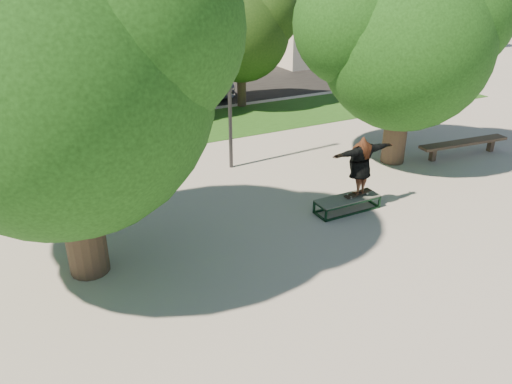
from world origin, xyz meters
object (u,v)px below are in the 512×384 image
car_silver_a (42,90)px  car_dark (11,106)px  tree_right (403,35)px  bystander (83,240)px  grind_box (347,204)px  bench (464,144)px  tree_left (50,65)px  lamppost (229,70)px  car_silver_b (201,77)px  car_grey (78,87)px

car_silver_a → car_dark: bearing=-135.0°
tree_right → bystander: size_ratio=3.94×
grind_box → car_silver_a: car_silver_a is taller
bystander → bench: (12.77, 1.39, -0.39)m
tree_left → tree_right: (10.21, 1.99, -0.33)m
tree_left → bystander: (0.02, -0.16, -3.60)m
grind_box → car_dark: car_dark is taller
car_silver_a → lamppost: bearing=-71.9°
tree_right → car_dark: tree_right is taller
car_silver_b → tree_left: bearing=-121.5°
car_silver_a → tree_left: bearing=-98.5°
car_silver_a → car_dark: (-1.41, -1.72, -0.13)m
bystander → car_silver_a: size_ratio=0.35×
car_silver_a → car_grey: car_silver_a is taller
car_dark → car_grey: car_grey is taller
bystander → car_silver_a: bearing=52.6°
lamppost → car_dark: bearing=124.6°
bench → car_silver_b: 13.48m
lamppost → car_dark: lamppost is taller
car_dark → tree_left: bearing=-91.8°
bench → car_silver_a: size_ratio=0.73×
tree_left → lamppost: size_ratio=1.16×
car_dark → car_silver_b: bearing=3.2°
bench → tree_right: bearing=169.0°
grind_box → bystander: bystander is taller
car_silver_a → car_dark: car_silver_a is taller
bench → car_silver_a: bearing=138.3°
car_grey → car_dark: bearing=-141.8°
car_grey → car_silver_b: size_ratio=1.05×
car_silver_a → car_silver_b: (7.46, -0.44, -0.10)m
bench → bystander: bearing=-168.2°
tree_right → lamppost: (-4.92, 1.92, -0.94)m
tree_right → car_silver_b: bearing=99.8°
lamppost → car_grey: 11.30m
tree_right → lamppost: 5.36m
bystander → car_silver_b: 16.23m
tree_right → bench: tree_right is taller
grind_box → car_dark: bearing=120.1°
tree_right → bench: (2.58, -0.77, -3.65)m
car_grey → tree_left: bearing=-93.4°
car_silver_b → car_grey: bearing=172.8°
tree_right → car_dark: size_ratio=1.59×
tree_right → car_silver_a: bearing=127.6°
tree_left → bystander: tree_left is taller
tree_right → car_grey: bearing=122.3°
grind_box → car_silver_a: 15.87m
bench → car_dark: car_dark is taller
bystander → car_grey: size_ratio=0.32×
tree_right → car_dark: (-10.92, 10.61, -3.42)m
lamppost → bystander: bearing=-142.3°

